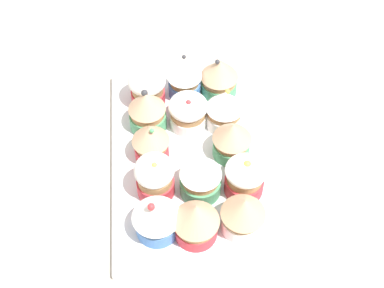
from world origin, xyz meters
TOP-DOWN VIEW (x-y plane):
  - ground_plane at (0.00, 0.00)cm, footprint 180.00×180.00cm
  - baking_tray at (0.00, 0.00)cm, footprint 37.46×24.71cm
  - cupcake_0 at (-12.99, -5.73)cm, footprint 6.19×6.19cm
  - cupcake_1 at (-6.83, -6.95)cm, footprint 5.88×5.88cm
  - cupcake_2 at (0.30, -6.04)cm, footprint 5.95×5.95cm
  - cupcake_3 at (6.12, -5.72)cm, footprint 5.92×5.92cm
  - cupcake_4 at (13.22, -5.80)cm, footprint 6.29×6.29cm
  - cupcake_5 at (-13.43, 0.73)cm, footprint 6.45×6.45cm
  - cupcake_6 at (-6.44, -0.62)cm, footprint 6.04×6.04cm
  - cupcake_7 at (6.52, -0.24)cm, footprint 6.20×6.20cm
  - cupcake_8 at (13.25, 0.18)cm, footprint 5.78×5.78cm
  - cupcake_9 at (-12.38, 5.98)cm, footprint 6.69×6.69cm
  - cupcake_10 at (-5.96, 5.85)cm, footprint 5.70×5.70cm
  - cupcake_11 at (0.63, 6.12)cm, footprint 5.72×5.72cm
  - cupcake_12 at (6.74, 6.42)cm, footprint 5.91×5.91cm
  - cupcake_13 at (12.01, 6.18)cm, footprint 6.18×6.18cm

SIDE VIEW (x-z plane):
  - ground_plane at x=0.00cm, z-range -3.00..0.00cm
  - baking_tray at x=0.00cm, z-range 0.00..1.20cm
  - cupcake_7 at x=6.52cm, z-range 1.11..7.26cm
  - cupcake_1 at x=-6.83cm, z-range 1.08..7.93cm
  - cupcake_2 at x=0.30cm, z-range 1.30..8.09cm
  - cupcake_0 at x=-12.99cm, z-range 1.32..8.27cm
  - cupcake_13 at x=12.01cm, z-range 1.34..8.33cm
  - cupcake_11 at x=0.63cm, z-range 1.26..8.42cm
  - cupcake_3 at x=6.12cm, z-range 1.10..8.63cm
  - cupcake_4 at x=13.22cm, z-range 1.16..8.62cm
  - cupcake_12 at x=6.74cm, z-range 1.04..8.86cm
  - cupcake_5 at x=-13.43cm, z-range 1.35..8.56cm
  - cupcake_9 at x=-12.38cm, z-range 1.25..8.77cm
  - cupcake_10 at x=-5.96cm, z-range 1.13..8.95cm
  - cupcake_6 at x=-6.44cm, z-range 1.22..9.12cm
  - cupcake_8 at x=13.25cm, z-range 1.25..9.47cm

